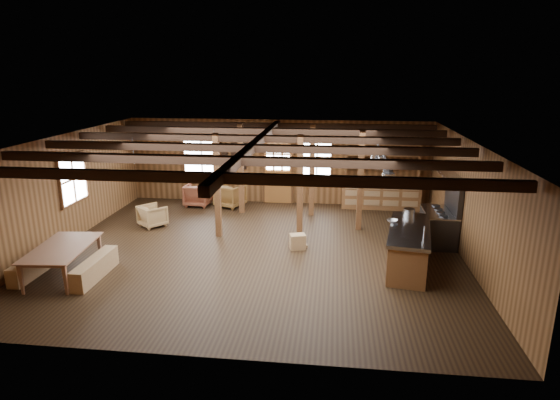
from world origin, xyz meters
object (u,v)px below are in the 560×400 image
at_px(armchair_a, 198,195).
at_px(armchair_c, 153,216).
at_px(commercial_range, 441,221).
at_px(armchair_b, 230,195).
at_px(kitchen_island, 408,247).
at_px(dining_table, 65,262).

distance_m(armchair_a, armchair_c, 2.32).
xyz_separation_m(commercial_range, armchair_b, (-6.15, 2.65, -0.22)).
distance_m(kitchen_island, armchair_a, 7.56).
xyz_separation_m(commercial_range, armchair_c, (-7.95, 0.43, -0.29)).
height_order(kitchen_island, armchair_b, kitchen_island).
bearing_deg(commercial_range, armchair_b, 156.71).
xyz_separation_m(kitchen_island, armchair_b, (-5.10, 4.34, -0.10)).
relative_size(commercial_range, dining_table, 0.93).
height_order(armchair_a, armchair_c, armchair_a).
bearing_deg(armchair_c, commercial_range, -142.92).
distance_m(commercial_range, armchair_a, 7.71).
bearing_deg(armchair_a, commercial_range, 163.34).
bearing_deg(commercial_range, armchair_a, 160.01).
distance_m(armchair_b, armchair_c, 2.86).
height_order(commercial_range, armchair_b, commercial_range).
bearing_deg(kitchen_island, armchair_b, 149.27).
bearing_deg(armchair_a, kitchen_island, 148.37).
relative_size(kitchen_island, commercial_range, 1.44).
height_order(dining_table, armchair_a, armchair_a).
relative_size(dining_table, armchair_a, 2.42).
distance_m(commercial_range, dining_table, 9.09).
relative_size(commercial_range, armchair_a, 2.25).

